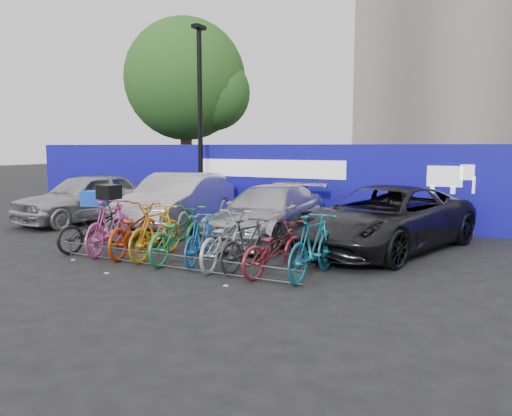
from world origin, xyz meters
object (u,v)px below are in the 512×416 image
Objects in this scene: car_3 at (384,218)px; bike_0 at (95,228)px; bike_7 at (248,244)px; tree at (190,82)px; car_0 at (87,197)px; lamppost at (200,117)px; bike_2 at (134,230)px; bike_1 at (110,226)px; bike_3 at (156,231)px; bike_rack at (168,261)px; bike_5 at (201,239)px; car_1 at (179,202)px; bike_9 at (313,246)px; bike_8 at (274,248)px; bike_4 at (177,235)px; bike_6 at (224,240)px; car_2 at (268,213)px.

car_3 reaches higher than bike_0.
bike_7 is (-1.88, -3.02, -0.22)m from car_3.
car_0 is at bearing -82.98° from tree.
lamppost reaches higher than bike_2.
bike_3 is at bearing 168.59° from bike_1.
bike_5 is at bearing 63.01° from bike_rack.
bike_1 is 0.96× the size of bike_2.
lamppost is at bearing -83.79° from bike_2.
car_1 is 6.13m from bike_9.
bike_5 is at bearing -58.08° from car_1.
bike_1 is (1.20, -5.41, -2.67)m from lamppost.
car_1 is at bearing -23.87° from bike_8.
bike_4 is 1.66m from bike_7.
lamppost is 3.06× the size of bike_1.
car_3 is 2.74× the size of bike_3.
bike_8 is at bearing 166.32° from bike_1.
bike_rack is (3.20, -6.00, -3.11)m from lamppost.
bike_8 is at bearing 172.98° from bike_4.
tree is 14.11m from bike_8.
bike_6 is at bearing 37.40° from bike_rack.
lamppost is at bearing -38.32° from bike_9.
bike_0 is 1.14m from bike_2.
car_3 reaches higher than bike_7.
car_1 reaches higher than bike_8.
car_0 is 2.71× the size of bike_7.
lamppost is at bearing -40.58° from bike_7.
bike_9 reaches higher than bike_3.
car_3 is 6.56m from bike_0.
bike_6 reaches higher than bike_rack.
bike_0 is 0.97× the size of bike_1.
bike_0 is at bearing 3.60° from bike_9.
car_3 reaches higher than bike_6.
bike_1 reaches higher than bike_2.
bike_4 is (2.29, -0.01, 0.04)m from bike_0.
bike_rack is 2.81× the size of bike_1.
bike_rack is 2.88× the size of bike_9.
bike_5 is (1.75, -0.01, -0.04)m from bike_2.
car_2 is at bearing -115.22° from bike_3.
car_1 is at bearing -164.79° from car_3.
bike_9 is at bearing 13.52° from bike_rack.
bike_1 is (0.54, -0.08, 0.09)m from bike_0.
bike_3 is (2.43, -5.36, -2.70)m from lamppost.
bike_1 is 1.18× the size of bike_5.
car_1 reaches higher than bike_3.
car_3 is at bearing -19.74° from lamppost.
bike_9 is (8.64, -3.07, -0.18)m from car_0.
car_1 is 3.90m from bike_4.
bike_4 is 2.98m from bike_9.
car_1 is 5.06m from bike_7.
tree is 12.20m from bike_2.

